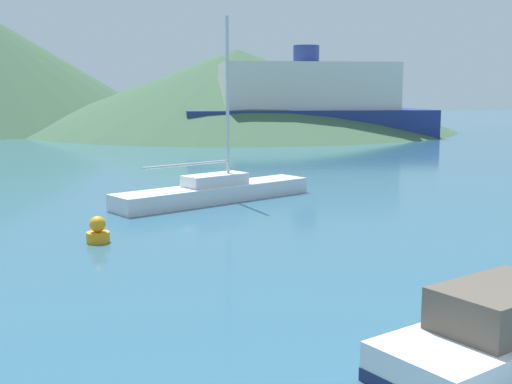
% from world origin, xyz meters
% --- Properties ---
extents(sailboat_inner, '(8.33, 4.84, 6.99)m').
position_xyz_m(sailboat_inner, '(0.57, 19.58, 0.41)').
color(sailboat_inner, silver).
rests_on(sailboat_inner, ground_plane).
extents(ferry_distant, '(23.48, 12.65, 8.32)m').
position_xyz_m(ferry_distant, '(16.61, 52.00, 2.97)').
color(ferry_distant, navy).
rests_on(ferry_distant, ground_plane).
extents(buoy_marker, '(0.65, 0.65, 0.75)m').
position_xyz_m(buoy_marker, '(-4.11, 13.87, 0.31)').
color(buoy_marker, orange).
rests_on(buoy_marker, ground_plane).
extents(hill_central, '(47.06, 47.06, 8.73)m').
position_xyz_m(hill_central, '(13.47, 64.95, 4.37)').
color(hill_central, '#38563D').
rests_on(hill_central, ground_plane).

